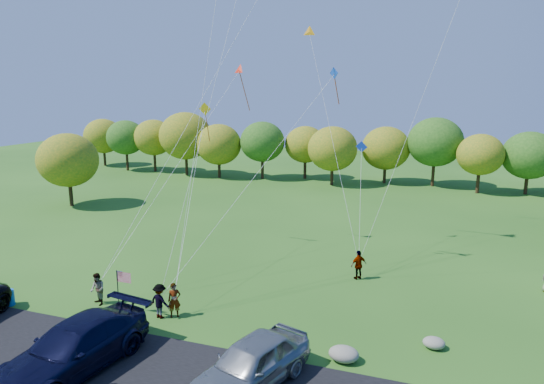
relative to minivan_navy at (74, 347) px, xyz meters
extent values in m
plane|color=#255518|center=(2.03, 4.41, -1.02)|extent=(140.00, 140.00, 0.00)
cube|color=black|center=(2.03, 0.41, -0.99)|extent=(44.00, 6.00, 0.06)
cylinder|color=#3D2916|center=(-32.39, 41.04, 0.27)|extent=(0.36, 0.36, 2.57)
ellipsoid|color=#40691A|center=(-32.39, 41.04, 3.58)|extent=(6.22, 6.22, 5.59)
cylinder|color=#3D2916|center=(-27.25, 42.93, 0.58)|extent=(0.36, 0.36, 3.20)
ellipsoid|color=#1F5416|center=(-27.25, 42.93, 4.34)|extent=(6.63, 6.63, 5.96)
cylinder|color=#3D2916|center=(-22.97, 40.60, 0.12)|extent=(0.36, 0.36, 2.27)
ellipsoid|color=#40691A|center=(-22.97, 40.60, 3.47)|extent=(6.82, 6.82, 6.14)
cylinder|color=#3D2916|center=(-17.66, 42.83, 0.50)|extent=(0.36, 0.36, 3.03)
ellipsoid|color=#40691A|center=(-17.66, 42.83, 4.11)|extent=(6.46, 6.46, 5.82)
cylinder|color=#3D2916|center=(-13.01, 40.71, 0.39)|extent=(0.36, 0.36, 2.81)
ellipsoid|color=#1F5416|center=(-13.01, 40.71, 3.41)|extent=(4.96, 4.96, 4.46)
cylinder|color=#3D2916|center=(-8.09, 40.62, 0.22)|extent=(0.36, 0.36, 2.48)
ellipsoid|color=#40691A|center=(-8.09, 40.62, 3.53)|extent=(6.36, 6.36, 5.72)
cylinder|color=#3D2916|center=(-2.19, 40.88, 0.21)|extent=(0.36, 0.36, 2.44)
ellipsoid|color=#1F5416|center=(-2.19, 40.88, 3.09)|extent=(5.13, 5.13, 4.62)
cylinder|color=#3D2916|center=(1.49, 44.16, 0.31)|extent=(0.36, 0.36, 2.65)
ellipsoid|color=#1F5416|center=(1.49, 44.16, 3.46)|extent=(5.60, 5.60, 5.04)
cylinder|color=#3D2916|center=(7.68, 43.38, 0.57)|extent=(0.36, 0.36, 3.17)
ellipsoid|color=#1F5416|center=(7.68, 43.38, 4.49)|extent=(7.20, 7.20, 6.48)
cylinder|color=#3D2916|center=(11.34, 44.13, 0.22)|extent=(0.36, 0.36, 2.48)
ellipsoid|color=#1F5416|center=(11.34, 44.13, 3.57)|extent=(6.48, 6.48, 5.83)
cylinder|color=#3D2916|center=(17.32, 42.14, 0.18)|extent=(0.36, 0.36, 2.40)
ellipsoid|color=#40691A|center=(17.32, 42.14, 3.61)|extent=(6.84, 6.84, 6.16)
cylinder|color=#3D2916|center=(22.29, 42.44, 0.41)|extent=(0.36, 0.36, 2.86)
ellipsoid|color=#1F5416|center=(22.29, 42.44, 3.62)|extent=(5.45, 5.45, 4.90)
cylinder|color=#3D2916|center=(-19.97, 22.41, 0.28)|extent=(0.36, 0.36, 2.60)
ellipsoid|color=#40691A|center=(-19.97, 22.41, 3.40)|extent=(5.60, 5.60, 5.04)
imported|color=black|center=(0.00, 0.00, 0.00)|extent=(3.59, 6.91, 1.91)
imported|color=gray|center=(6.96, 1.28, -0.03)|extent=(3.79, 5.83, 1.84)
imported|color=#4C4C59|center=(1.28, 5.41, -0.15)|extent=(0.75, 0.70, 1.73)
imported|color=#4C4C59|center=(-3.17, 5.29, -0.17)|extent=(1.03, 0.97, 1.69)
imported|color=#4C4C59|center=(0.66, 5.09, -0.15)|extent=(1.22, 0.85, 1.72)
imported|color=#4C4C59|center=(8.98, 13.22, -0.14)|extent=(1.05, 1.01, 1.75)
cylinder|color=#0C57B8|center=(-7.49, 3.71, -0.61)|extent=(0.54, 0.54, 0.82)
cylinder|color=black|center=(-1.56, 4.85, 0.11)|extent=(0.05, 0.05, 2.25)
cube|color=red|center=(-1.16, 4.85, 0.92)|extent=(0.81, 0.54, 0.02)
cube|color=navy|center=(-1.40, 4.86, 1.08)|extent=(0.32, 0.02, 0.25)
ellipsoid|color=gray|center=(9.88, 4.22, -0.70)|extent=(1.26, 0.99, 0.63)
ellipsoid|color=gray|center=(13.35, 6.51, -0.77)|extent=(0.95, 0.79, 0.49)
cone|color=orange|center=(4.39, 18.34, 13.60)|extent=(0.92, 0.45, 0.85)
cube|color=yellow|center=(-2.08, 15.77, 8.63)|extent=(0.88, 0.21, 0.87)
cube|color=blue|center=(8.34, 16.68, 6.39)|extent=(0.75, 0.25, 0.73)
cone|color=red|center=(-0.08, 17.03, 11.20)|extent=(0.91, 0.61, 0.81)
cube|color=blue|center=(6.80, 15.11, 10.86)|extent=(0.57, 0.40, 0.66)
camera|label=1|loc=(13.07, -13.77, 9.94)|focal=32.00mm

